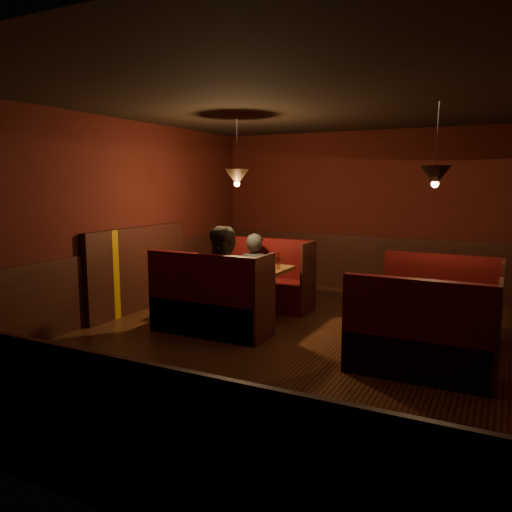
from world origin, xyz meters
The scene contains 9 objects.
room centered at (-0.28, 0.05, 1.05)m, with size 6.02×7.02×2.92m.
main_table centered at (-1.29, 0.64, 0.60)m, with size 1.45×0.88×1.02m.
main_bench_far centered at (-1.27, 1.47, 0.35)m, with size 1.60×0.57×1.09m.
main_bench_near centered at (-1.27, -0.18, 0.35)m, with size 1.60×0.57×1.09m.
second_table centered at (1.38, 0.33, 0.56)m, with size 1.33×0.85×0.75m.
second_bench_far centered at (1.41, 1.13, 0.33)m, with size 1.47×0.55×1.05m.
second_bench_near centered at (1.41, -0.46, 0.33)m, with size 1.47×0.55×1.05m.
diner_a centered at (-1.37, 1.31, 0.77)m, with size 0.56×0.37×1.55m, color black.
diner_b centered at (-1.14, 0.03, 0.88)m, with size 0.85×0.67×1.76m, color #2A2520.
Camera 1 is at (2.15, -5.54, 1.98)m, focal length 35.00 mm.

